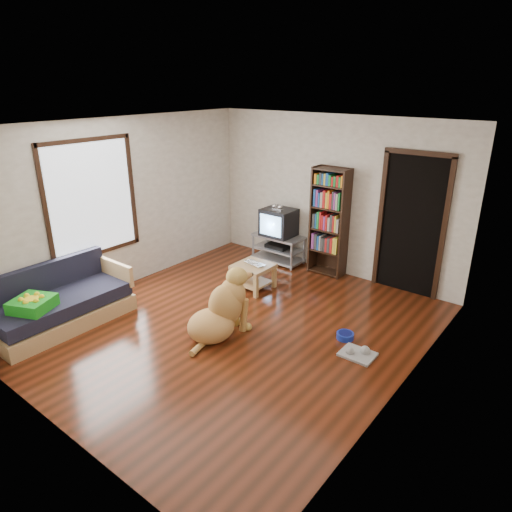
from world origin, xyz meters
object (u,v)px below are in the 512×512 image
Objects in this scene: sofa at (61,306)px; dog at (221,311)px; tv_stand at (278,247)px; bookshelf at (330,216)px; green_cushion at (32,304)px; coffee_table at (253,272)px; crt_tv at (279,222)px; dog_bowl at (345,336)px; laptop at (252,264)px; grey_rag at (357,354)px.

sofa is 1.62× the size of dog.
bookshelf is (0.95, 0.09, 0.73)m from tv_stand.
sofa is (-0.12, 0.42, -0.23)m from green_cushion.
coffee_table is at bearing -115.04° from bookshelf.
crt_tv reaches higher than green_cushion.
green_cushion is 2.03× the size of dog_bowl.
sofa is (-0.97, -3.65, -0.48)m from crt_tv.
laptop is 0.40× the size of tv_stand.
dog is (0.55, -1.35, 0.05)m from coffee_table.
crt_tv is (-0.36, 1.22, 0.33)m from laptop.
dog_bowl is (3.07, 2.42, -0.45)m from green_cushion.
coffee_table is (1.33, 2.46, 0.02)m from sofa.
grey_rag is 2.71m from bookshelf.
tv_stand is at bearing 143.33° from grey_rag.
dog is at bearing -67.77° from coffee_table.
grey_rag is 0.22× the size of sofa.
tv_stand is (-0.36, 1.20, -0.14)m from laptop.
grey_rag is at bearing 21.73° from dog.
sofa is at bearing -108.99° from laptop.
laptop is 1.43m from dog.
crt_tv reaches higher than dog_bowl.
crt_tv reaches higher than laptop.
laptop is 0.33× the size of dog.
dog reaches higher than laptop.
bookshelf reaches higher than dog_bowl.
sofa reaches higher than tv_stand.
coffee_table reaches higher than grey_rag.
bookshelf reaches higher than dog.
bookshelf is at bearing 89.12° from dog.
laptop is 0.66× the size of coffee_table.
bookshelf is 4.26m from sofa.
dog_bowl reaches higher than grey_rag.
coffee_table is at bearing 161.92° from grey_rag.
grey_rag is 0.36× the size of dog.
grey_rag is 0.73× the size of coffee_table.
tv_stand is 0.50× the size of bookshelf.
green_cushion is 0.81× the size of coffee_table.
laptop is at bearing 112.69° from dog.
green_cushion is at bearing -138.99° from dog.
sofa is at bearing 82.48° from green_cushion.
sofa reaches higher than grey_rag.
crt_tv reaches higher than tv_stand.
tv_stand is 0.47m from crt_tv.
grey_rag is at bearing -18.08° from coffee_table.
dog is at bearing -90.88° from bookshelf.
bookshelf reaches higher than sofa.
bookshelf is at bearing 5.63° from tv_stand.
tv_stand reaches higher than coffee_table.
dog reaches higher than sofa.
dog reaches higher than coffee_table.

